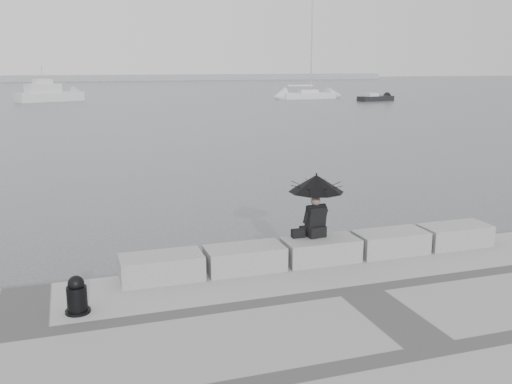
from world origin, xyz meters
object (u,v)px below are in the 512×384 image
object	(u,v)px
motor_cruiser	(50,94)
small_motorboat	(376,98)
seated_person	(316,191)
mooring_bollard	(77,297)
sailboat_right	(308,95)

from	to	relation	value
motor_cruiser	small_motorboat	size ratio (longest dim) A/B	1.62
small_motorboat	motor_cruiser	bearing A→B (deg)	149.50
seated_person	motor_cruiser	bearing A→B (deg)	89.01
seated_person	mooring_bollard	size ratio (longest dim) A/B	2.08
seated_person	sailboat_right	size ratio (longest dim) A/B	0.11
mooring_bollard	sailboat_right	xyz separation A→B (m)	(31.41, 63.01, -0.25)
mooring_bollard	small_motorboat	xyz separation A→B (m)	(37.83, 55.91, -0.46)
seated_person	mooring_bollard	world-z (taller)	seated_person
mooring_bollard	motor_cruiser	world-z (taller)	motor_cruiser
seated_person	sailboat_right	bearing A→B (deg)	59.98
motor_cruiser	small_motorboat	world-z (taller)	motor_cruiser
mooring_bollard	small_motorboat	distance (m)	67.51
seated_person	small_motorboat	world-z (taller)	seated_person
sailboat_right	small_motorboat	bearing A→B (deg)	-49.92
sailboat_right	motor_cruiser	distance (m)	33.66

